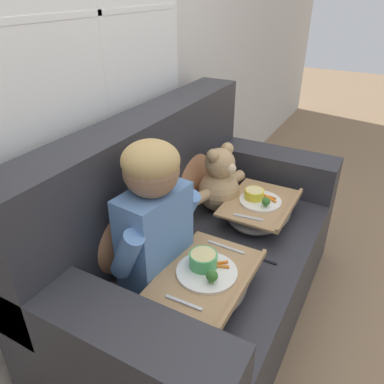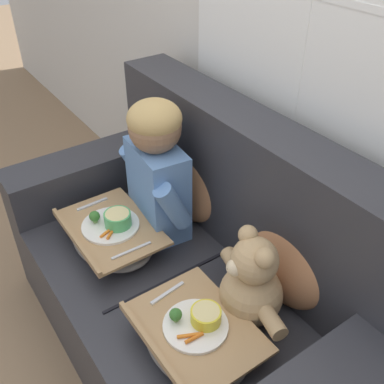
# 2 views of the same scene
# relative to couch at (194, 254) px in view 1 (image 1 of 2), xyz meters

# --- Properties ---
(ground_plane) EXTENTS (14.00, 14.00, 0.00)m
(ground_plane) POSITION_rel_couch_xyz_m (0.00, -0.07, -0.38)
(ground_plane) COLOR #8E7051
(wall_back_with_window) EXTENTS (8.00, 0.08, 2.60)m
(wall_back_with_window) POSITION_rel_couch_xyz_m (0.00, 0.50, 0.93)
(wall_back_with_window) COLOR beige
(wall_back_with_window) RESTS_ON ground_plane
(couch) EXTENTS (1.66, 0.91, 1.05)m
(couch) POSITION_rel_couch_xyz_m (0.00, 0.00, 0.00)
(couch) COLOR #2D2D33
(couch) RESTS_ON ground_plane
(throw_pillow_behind_child) EXTENTS (0.40, 0.19, 0.42)m
(throw_pillow_behind_child) POSITION_rel_couch_xyz_m (-0.31, 0.19, 0.29)
(throw_pillow_behind_child) COLOR #B2754C
(throw_pillow_behind_child) RESTS_ON couch
(throw_pillow_behind_teddy) EXTENTS (0.38, 0.18, 0.40)m
(throw_pillow_behind_teddy) POSITION_rel_couch_xyz_m (0.31, 0.19, 0.29)
(throw_pillow_behind_teddy) COLOR #B2754C
(throw_pillow_behind_teddy) RESTS_ON couch
(child_figure) EXTENTS (0.44, 0.23, 0.61)m
(child_figure) POSITION_rel_couch_xyz_m (-0.31, 0.01, 0.43)
(child_figure) COLOR #5B84BC
(child_figure) RESTS_ON couch
(teddy_bear) EXTENTS (0.40, 0.29, 0.37)m
(teddy_bear) POSITION_rel_couch_xyz_m (0.30, 0.01, 0.26)
(teddy_bear) COLOR tan
(teddy_bear) RESTS_ON couch
(lap_tray_child) EXTENTS (0.46, 0.33, 0.18)m
(lap_tray_child) POSITION_rel_couch_xyz_m (-0.31, -0.22, 0.16)
(lap_tray_child) COLOR slate
(lap_tray_child) RESTS_ON child_figure
(lap_tray_teddy) EXTENTS (0.44, 0.33, 0.17)m
(lap_tray_teddy) POSITION_rel_couch_xyz_m (0.31, -0.22, 0.16)
(lap_tray_teddy) COLOR slate
(lap_tray_teddy) RESTS_ON teddy_bear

